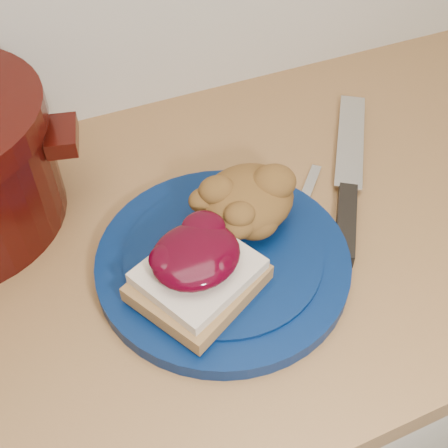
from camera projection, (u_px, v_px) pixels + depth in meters
name	position (u px, v px, depth m)	size (l,w,h in m)	color
base_cabinet	(196.00, 410.00, 1.04)	(4.00, 0.60, 0.86)	beige
plate	(223.00, 261.00, 0.66)	(0.30, 0.30, 0.02)	#041944
sandwich	(197.00, 270.00, 0.60)	(0.16, 0.16, 0.06)	olive
stuffing_mound	(247.00, 200.00, 0.67)	(0.12, 0.11, 0.06)	brown
chef_knife	(347.00, 198.00, 0.74)	(0.22, 0.30, 0.02)	black
butter_knife	(301.00, 208.00, 0.73)	(0.18, 0.01, 0.00)	silver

